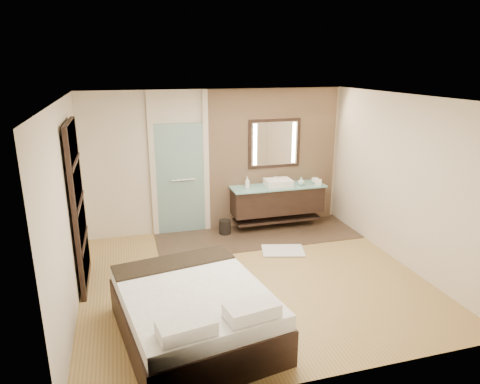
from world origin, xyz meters
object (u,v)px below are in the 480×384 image
object	(u,v)px
vanity	(277,200)
bed	(194,312)
waste_bin	(225,227)
mirror_unit	(274,144)

from	to	relation	value
vanity	bed	xyz separation A→B (m)	(-2.20, -3.08, -0.26)
bed	waste_bin	xyz separation A→B (m)	(1.11, 3.01, -0.18)
bed	waste_bin	world-z (taller)	bed
mirror_unit	waste_bin	distance (m)	1.88
bed	mirror_unit	bearing A→B (deg)	46.82
vanity	mirror_unit	xyz separation A→B (m)	(0.00, 0.24, 1.07)
vanity	waste_bin	distance (m)	1.17
vanity	mirror_unit	bearing A→B (deg)	90.00
bed	waste_bin	distance (m)	3.21
mirror_unit	bed	distance (m)	4.19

